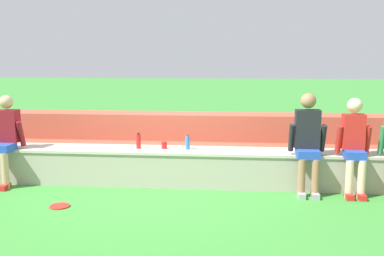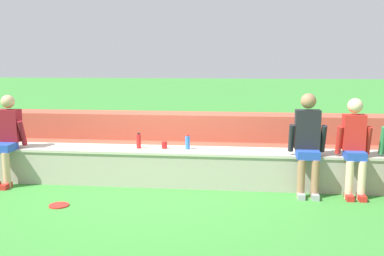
{
  "view_description": "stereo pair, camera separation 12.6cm",
  "coord_description": "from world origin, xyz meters",
  "views": [
    {
      "loc": [
        1.18,
        -6.46,
        1.97
      ],
      "look_at": [
        0.53,
        0.3,
        0.91
      ],
      "focal_mm": 41.06,
      "sensor_mm": 36.0,
      "label": 1
    },
    {
      "loc": [
        1.3,
        -6.44,
        1.97
      ],
      "look_at": [
        0.53,
        0.3,
        0.91
      ],
      "focal_mm": 41.06,
      "sensor_mm": 36.0,
      "label": 2
    }
  ],
  "objects": [
    {
      "name": "plastic_cup_middle",
      "position": [
        0.08,
        0.33,
        0.62
      ],
      "size": [
        0.09,
        0.09,
        0.11
      ],
      "primitive_type": "cylinder",
      "color": "red",
      "rests_on": "stone_seating_wall"
    },
    {
      "name": "stone_seating_wall",
      "position": [
        0.0,
        0.3,
        0.3
      ],
      "size": [
        8.49,
        0.63,
        0.56
      ],
      "color": "#A8A08E",
      "rests_on": "ground"
    },
    {
      "name": "person_center",
      "position": [
        2.26,
        -0.02,
        0.81
      ],
      "size": [
        0.54,
        0.53,
        1.49
      ],
      "color": "#996B4C",
      "rests_on": "ground"
    },
    {
      "name": "brick_bleachers",
      "position": [
        0.0,
        1.52,
        0.4
      ],
      "size": [
        11.22,
        1.34,
        0.96
      ],
      "color": "#A04935",
      "rests_on": "ground"
    },
    {
      "name": "water_bottle_near_left",
      "position": [
        -0.33,
        0.3,
        0.68
      ],
      "size": [
        0.07,
        0.07,
        0.25
      ],
      "color": "red",
      "rests_on": "stone_seating_wall"
    },
    {
      "name": "person_right_of_center",
      "position": [
        2.92,
        -0.02,
        0.77
      ],
      "size": [
        0.49,
        0.51,
        1.42
      ],
      "color": "beige",
      "rests_on": "ground"
    },
    {
      "name": "water_bottle_near_right",
      "position": [
        0.46,
        0.32,
        0.67
      ],
      "size": [
        0.07,
        0.07,
        0.23
      ],
      "color": "blue",
      "rests_on": "stone_seating_wall"
    },
    {
      "name": "ground_plane",
      "position": [
        0.0,
        0.0,
        0.0
      ],
      "size": [
        80.0,
        80.0,
        0.0
      ],
      "primitive_type": "plane",
      "color": "#388433"
    },
    {
      "name": "frisbee",
      "position": [
        -1.15,
        -0.96,
        0.01
      ],
      "size": [
        0.27,
        0.27,
        0.02
      ],
      "primitive_type": "cylinder",
      "color": "red",
      "rests_on": "ground"
    },
    {
      "name": "person_left_of_center",
      "position": [
        -2.39,
        0.0,
        0.77
      ],
      "size": [
        0.52,
        0.59,
        1.42
      ],
      "color": "tan",
      "rests_on": "ground"
    }
  ]
}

